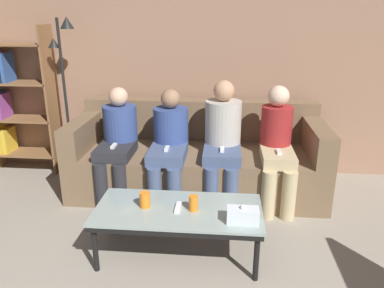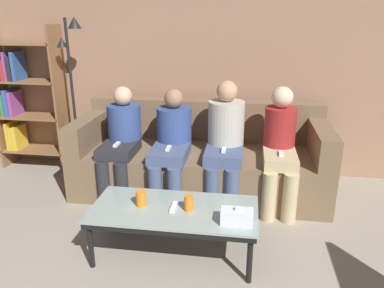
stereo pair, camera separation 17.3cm
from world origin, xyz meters
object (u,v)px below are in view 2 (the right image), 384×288
(cup_near_right, at_px, (141,198))
(bookshelf, at_px, (23,98))
(seated_person_left_end, at_px, (121,138))
(couch, at_px, (201,159))
(coffee_table, at_px, (174,213))
(seated_person_mid_right, at_px, (225,138))
(cup_near_left, at_px, (189,203))
(game_remote, at_px, (174,207))
(tissue_box, at_px, (237,216))
(seated_person_mid_left, at_px, (172,141))
(standing_lamp, at_px, (73,82))
(seated_person_right_end, at_px, (280,145))

(cup_near_right, relative_size, bookshelf, 0.07)
(seated_person_left_end, bearing_deg, couch, 16.11)
(coffee_table, distance_m, seated_person_mid_right, 1.07)
(couch, height_order, seated_person_left_end, seated_person_left_end)
(cup_near_left, relative_size, game_remote, 0.78)
(tissue_box, bearing_deg, cup_near_left, 160.23)
(game_remote, distance_m, seated_person_mid_left, 1.00)
(coffee_table, xyz_separation_m, seated_person_mid_right, (0.31, 0.99, 0.28))
(seated_person_mid_left, bearing_deg, standing_lamp, 159.99)
(tissue_box, xyz_separation_m, seated_person_mid_left, (-0.67, 1.10, 0.14))
(seated_person_mid_right, bearing_deg, tissue_box, -81.93)
(game_remote, distance_m, seated_person_left_end, 1.22)
(seated_person_right_end, bearing_deg, bookshelf, 168.95)
(couch, bearing_deg, bookshelf, 171.24)
(coffee_table, xyz_separation_m, game_remote, (0.00, 0.00, 0.05))
(game_remote, bearing_deg, seated_person_right_end, 49.41)
(couch, bearing_deg, seated_person_left_end, -163.89)
(seated_person_mid_right, bearing_deg, standing_lamp, 166.77)
(coffee_table, distance_m, game_remote, 0.05)
(cup_near_left, xyz_separation_m, tissue_box, (0.35, -0.13, -0.01))
(tissue_box, xyz_separation_m, game_remote, (-0.47, 0.14, -0.04))
(cup_near_left, relative_size, seated_person_right_end, 0.10)
(bookshelf, height_order, seated_person_right_end, bookshelf)
(standing_lamp, bearing_deg, seated_person_right_end, -10.99)
(cup_near_left, distance_m, game_remote, 0.12)
(cup_near_right, distance_m, bookshelf, 2.41)
(seated_person_left_end, bearing_deg, standing_lamp, 147.77)
(cup_near_left, xyz_separation_m, seated_person_mid_left, (-0.32, 0.97, 0.13))
(couch, distance_m, seated_person_right_end, 0.85)
(cup_near_right, xyz_separation_m, tissue_box, (0.72, -0.15, -0.01))
(coffee_table, bearing_deg, seated_person_left_end, 126.52)
(seated_person_left_end, height_order, seated_person_right_end, seated_person_right_end)
(cup_near_left, relative_size, bookshelf, 0.07)
(couch, height_order, seated_person_mid_right, seated_person_mid_right)
(cup_near_right, height_order, game_remote, cup_near_right)
(couch, bearing_deg, game_remote, -92.39)
(standing_lamp, height_order, seated_person_left_end, standing_lamp)
(cup_near_left, xyz_separation_m, cup_near_right, (-0.36, 0.02, 0.00))
(tissue_box, bearing_deg, couch, 107.32)
(tissue_box, distance_m, seated_person_mid_right, 1.16)
(bookshelf, relative_size, seated_person_left_end, 1.52)
(tissue_box, distance_m, seated_person_right_end, 1.16)
(standing_lamp, relative_size, seated_person_mid_left, 1.61)
(game_remote, xyz_separation_m, seated_person_left_end, (-0.72, 0.97, 0.19))
(couch, height_order, game_remote, couch)
(seated_person_mid_right, bearing_deg, seated_person_left_end, -179.15)
(standing_lamp, xyz_separation_m, seated_person_right_end, (2.19, -0.43, -0.46))
(coffee_table, height_order, seated_person_mid_left, seated_person_mid_left)
(tissue_box, distance_m, game_remote, 0.49)
(couch, xyz_separation_m, seated_person_mid_left, (-0.26, -0.24, 0.27))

